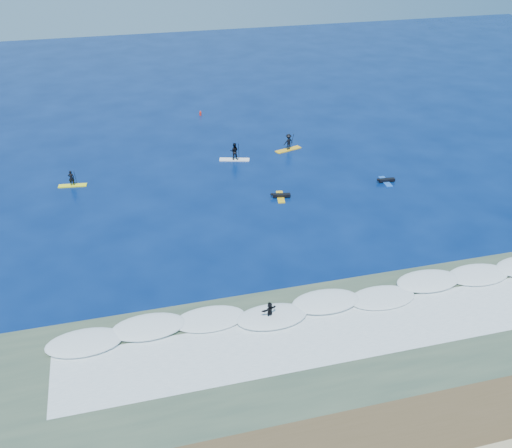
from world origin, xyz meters
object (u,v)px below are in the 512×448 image
object	(u,v)px
sup_paddler_center	(234,153)
marker_buoy	(200,113)
prone_paddler_far	(386,181)
sup_paddler_left	(72,181)
wave_surfer	(270,312)
prone_paddler_near	(281,196)
sup_paddler_right	(288,143)

from	to	relation	value
sup_paddler_center	marker_buoy	bearing A→B (deg)	110.58
prone_paddler_far	sup_paddler_left	bearing A→B (deg)	81.50
prone_paddler_far	wave_surfer	bearing A→B (deg)	140.37
sup_paddler_left	prone_paddler_near	distance (m)	20.05
prone_paddler_near	marker_buoy	bearing A→B (deg)	18.79
sup_paddler_right	prone_paddler_far	world-z (taller)	sup_paddler_right
sup_paddler_center	prone_paddler_near	world-z (taller)	sup_paddler_center
marker_buoy	sup_paddler_left	bearing A→B (deg)	-132.73
sup_paddler_right	marker_buoy	distance (m)	15.34
sup_paddler_right	wave_surfer	size ratio (longest dim) A/B	1.66
marker_buoy	wave_surfer	bearing A→B (deg)	-93.44
sup_paddler_right	sup_paddler_left	bearing A→B (deg)	170.54
wave_surfer	marker_buoy	bearing A→B (deg)	67.93
sup_paddler_center	sup_paddler_right	distance (m)	6.39
sup_paddler_right	wave_surfer	distance (m)	28.80
sup_paddler_center	prone_paddler_far	size ratio (longest dim) A/B	1.38
prone_paddler_far	wave_surfer	size ratio (longest dim) A/B	1.25
prone_paddler_far	sup_paddler_right	bearing A→B (deg)	38.71
sup_paddler_right	prone_paddler_near	bearing A→B (deg)	-128.48
sup_paddler_center	marker_buoy	world-z (taller)	sup_paddler_center
sup_paddler_center	prone_paddler_near	size ratio (longest dim) A/B	1.33
prone_paddler_near	marker_buoy	xyz separation A→B (m)	(-3.33, 23.93, 0.12)
sup_paddler_center	sup_paddler_right	bearing A→B (deg)	26.45
sup_paddler_center	wave_surfer	xyz separation A→B (m)	(-3.53, -25.95, -0.07)
wave_surfer	sup_paddler_right	bearing A→B (deg)	51.43
sup_paddler_left	sup_paddler_right	distance (m)	22.93
sup_paddler_left	wave_surfer	distance (m)	27.18
sup_paddler_right	prone_paddler_far	distance (m)	12.11
sup_paddler_left	sup_paddler_right	world-z (taller)	sup_paddler_right
wave_surfer	sup_paddler_left	bearing A→B (deg)	99.68
sup_paddler_left	prone_paddler_near	xyz separation A→B (m)	(18.66, -7.34, -0.41)
prone_paddler_near	marker_buoy	world-z (taller)	marker_buoy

